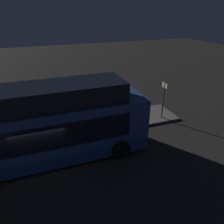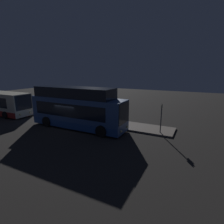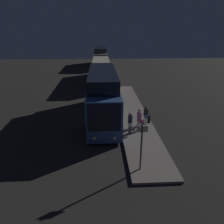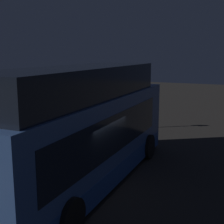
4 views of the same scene
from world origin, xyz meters
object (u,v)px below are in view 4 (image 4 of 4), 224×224
Objects in this scene: bus_lead at (85,133)px; suitcase at (29,147)px; sign_post at (121,100)px; passenger_boarding at (86,127)px; passenger_waiting at (68,126)px; passenger_with_bags at (40,134)px.

bus_lead reaches higher than suitcase.
suitcase is 0.31× the size of sign_post.
sign_post is (4.49, -0.01, 0.72)m from passenger_boarding.
bus_lead reaches higher than passenger_waiting.
suitcase is 6.94m from sign_post.
passenger_waiting reaches higher than passenger_boarding.
passenger_with_bags is 1.83× the size of suitcase.
passenger_boarding is (3.73, 1.96, -0.82)m from bus_lead.
bus_lead reaches higher than sign_post.
passenger_with_bags is 6.39m from sign_post.
suitcase is at bearing 163.92° from sign_post.
passenger_waiting is 1.48m from passenger_with_bags.
passenger_with_bags is 0.57× the size of sign_post.
bus_lead is 12.30× the size of suitcase.
suitcase is at bearing -130.45° from passenger_boarding.
passenger_waiting is at bearing -149.81° from passenger_boarding.
suitcase is (1.68, 3.84, -1.44)m from bus_lead.
passenger_waiting reaches higher than passenger_with_bags.
sign_post is at bearing 43.78° from passenger_waiting.
bus_lead is at bearing -60.37° from passenger_boarding.
bus_lead is 4.30m from passenger_boarding.
passenger_boarding is 0.93× the size of passenger_waiting.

